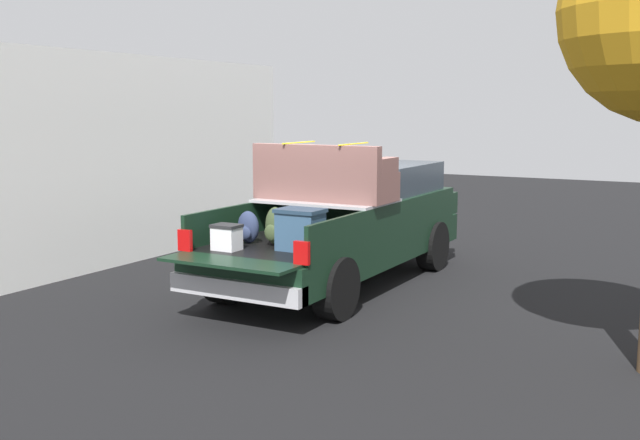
# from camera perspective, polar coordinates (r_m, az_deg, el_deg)

# --- Properties ---
(ground_plane) EXTENTS (40.00, 40.00, 0.00)m
(ground_plane) POSITION_cam_1_polar(r_m,az_deg,el_deg) (11.81, 1.42, -4.91)
(ground_plane) COLOR black
(pickup_truck) EXTENTS (6.05, 2.06, 2.23)m
(pickup_truck) POSITION_cam_1_polar(r_m,az_deg,el_deg) (11.94, 2.23, -0.10)
(pickup_truck) COLOR black
(pickup_truck) RESTS_ON ground_plane
(building_facade) EXTENTS (8.67, 0.36, 3.67)m
(building_facade) POSITION_cam_1_polar(r_m,az_deg,el_deg) (14.02, -13.79, 4.54)
(building_facade) COLOR white
(building_facade) RESTS_ON ground_plane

